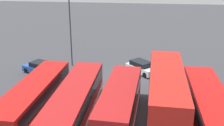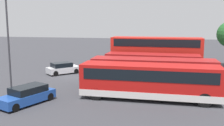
% 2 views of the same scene
% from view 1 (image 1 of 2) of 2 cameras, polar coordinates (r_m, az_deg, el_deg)
% --- Properties ---
extents(ground_plane, '(140.00, 140.00, 0.00)m').
position_cam_1_polar(ground_plane, '(31.20, 3.35, -2.89)').
color(ground_plane, '#38383D').
extents(bus_single_deck_near_end, '(2.67, 11.24, 2.95)m').
position_cam_1_polar(bus_single_deck_near_end, '(22.51, 19.72, -8.77)').
color(bus_single_deck_near_end, '#B71411').
rests_on(bus_single_deck_near_end, ground).
extents(bus_double_decker_second, '(2.78, 10.95, 4.55)m').
position_cam_1_polar(bus_double_decker_second, '(21.21, 11.36, -7.22)').
color(bus_double_decker_second, red).
rests_on(bus_double_decker_second, ground).
extents(bus_single_deck_third, '(2.96, 10.23, 2.95)m').
position_cam_1_polar(bus_single_deck_third, '(21.86, 1.72, -8.42)').
color(bus_single_deck_third, '#A51919').
rests_on(bus_single_deck_third, ground).
extents(bus_single_deck_fourth, '(2.78, 11.82, 2.95)m').
position_cam_1_polar(bus_single_deck_fourth, '(22.24, -7.74, -8.07)').
color(bus_single_deck_fourth, '#A51919').
rests_on(bus_single_deck_fourth, ground).
extents(bus_single_deck_fifth, '(2.63, 11.46, 2.95)m').
position_cam_1_polar(bus_single_deck_fifth, '(23.46, -16.11, -7.18)').
color(bus_single_deck_fifth, '#B71411').
rests_on(bus_single_deck_fifth, ground).
extents(car_hatchback_silver, '(4.07, 3.99, 1.43)m').
position_cam_1_polar(car_hatchback_silver, '(32.24, 6.30, -0.89)').
color(car_hatchback_silver, silver).
rests_on(car_hatchback_silver, ground).
extents(car_small_green, '(4.86, 3.35, 1.43)m').
position_cam_1_polar(car_small_green, '(32.88, -14.71, -1.02)').
color(car_small_green, '#1E479E').
rests_on(car_small_green, ground).
extents(lamp_post_tall, '(0.70, 0.30, 9.27)m').
position_cam_1_polar(lamp_post_tall, '(33.65, -8.87, 8.06)').
color(lamp_post_tall, '#38383D').
rests_on(lamp_post_tall, ground).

